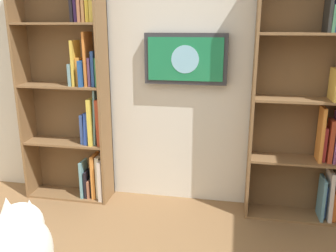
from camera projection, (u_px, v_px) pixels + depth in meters
The scene contains 4 objects.
wall_back at pixel (179, 59), 3.20m from camera, with size 4.52×0.06×2.70m, color silver.
bookshelf_left at pixel (315, 97), 2.91m from camera, with size 0.79×0.28×2.11m.
bookshelf_right at pixel (75, 89), 3.29m from camera, with size 0.82×0.28×2.22m.
wall_mounted_tv at pixel (186, 59), 3.11m from camera, with size 0.73×0.07×0.44m.
Camera 1 is at (-0.52, 0.98, 1.64)m, focal length 38.11 mm.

